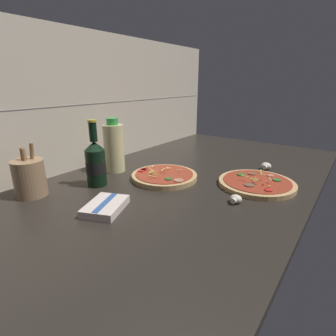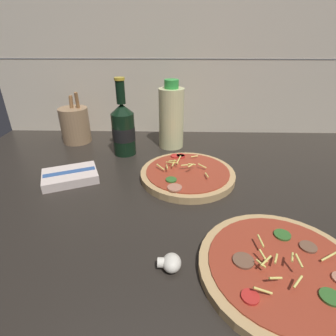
{
  "view_description": "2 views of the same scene",
  "coord_description": "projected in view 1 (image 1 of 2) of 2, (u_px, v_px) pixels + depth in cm",
  "views": [
    {
      "loc": [
        -87.17,
        -52.09,
        39.32
      ],
      "look_at": [
        -10.63,
        4.28,
        7.86
      ],
      "focal_mm": 28.0,
      "sensor_mm": 36.0,
      "label": 1
    },
    {
      "loc": [
        -12.97,
        -56.3,
        38.44
      ],
      "look_at": [
        -14.57,
        4.29,
        6.96
      ],
      "focal_mm": 28.0,
      "sensor_mm": 36.0,
      "label": 2
    }
  ],
  "objects": [
    {
      "name": "counter_slab",
      "position": [
        192.0,
        179.0,
        1.08
      ],
      "size": [
        160.0,
        90.0,
        2.5
      ],
      "color": "#28231E",
      "rests_on": "ground"
    },
    {
      "name": "tile_backsplash",
      "position": [
        112.0,
        102.0,
        1.25
      ],
      "size": [
        160.0,
        1.13,
        60.0
      ],
      "color": "beige",
      "rests_on": "ground"
    },
    {
      "name": "pizza_near",
      "position": [
        257.0,
        183.0,
        0.97
      ],
      "size": [
        27.73,
        27.73,
        5.13
      ],
      "color": "tan",
      "rests_on": "counter_slab"
    },
    {
      "name": "pizza_far",
      "position": [
        164.0,
        176.0,
        1.04
      ],
      "size": [
        25.88,
        25.88,
        4.71
      ],
      "color": "tan",
      "rests_on": "counter_slab"
    },
    {
      "name": "beer_bottle",
      "position": [
        96.0,
        163.0,
        0.95
      ],
      "size": [
        7.34,
        7.34,
        24.25
      ],
      "color": "black",
      "rests_on": "counter_slab"
    },
    {
      "name": "oil_bottle",
      "position": [
        114.0,
        147.0,
        1.1
      ],
      "size": [
        8.48,
        8.48,
        22.67
      ],
      "color": "beige",
      "rests_on": "counter_slab"
    },
    {
      "name": "mushroom_left",
      "position": [
        266.0,
        166.0,
        1.15
      ],
      "size": [
        4.63,
        4.41,
        3.09
      ],
      "color": "white",
      "rests_on": "counter_slab"
    },
    {
      "name": "mushroom_right",
      "position": [
        236.0,
        199.0,
        0.83
      ],
      "size": [
        4.02,
        3.83,
        2.68
      ],
      "color": "white",
      "rests_on": "counter_slab"
    },
    {
      "name": "utensil_crock",
      "position": [
        30.0,
        178.0,
        0.87
      ],
      "size": [
        10.09,
        10.09,
        17.95
      ],
      "color": "#9E7A56",
      "rests_on": "counter_slab"
    },
    {
      "name": "dish_towel",
      "position": [
        106.0,
        206.0,
        0.79
      ],
      "size": [
        16.9,
        14.74,
        2.56
      ],
      "color": "beige",
      "rests_on": "counter_slab"
    }
  ]
}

